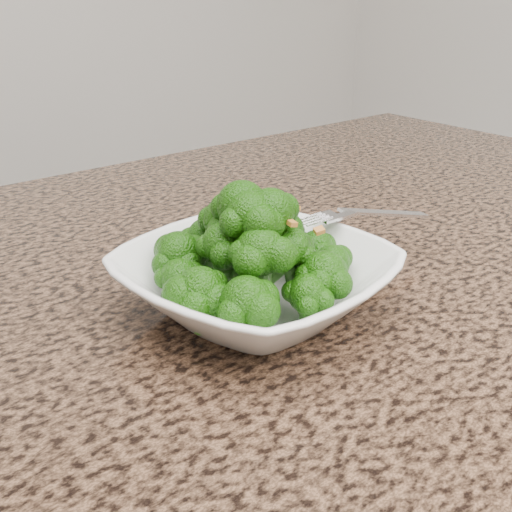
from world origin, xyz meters
TOP-DOWN VIEW (x-y plane):
  - granite_counter at (0.00, 0.30)m, footprint 1.64×1.04m
  - bowl at (0.08, 0.34)m, footprint 0.24×0.24m
  - broccoli_pile at (0.08, 0.34)m, footprint 0.19×0.19m
  - garlic_topping at (0.08, 0.34)m, footprint 0.11×0.11m
  - fork at (0.19, 0.34)m, footprint 0.18×0.06m

SIDE VIEW (x-z plane):
  - granite_counter at x=0.00m, z-range 0.87..0.90m
  - bowl at x=0.08m, z-range 0.90..0.95m
  - fork at x=0.19m, z-range 0.95..0.96m
  - broccoli_pile at x=0.08m, z-range 0.95..1.02m
  - garlic_topping at x=0.08m, z-range 1.02..1.03m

